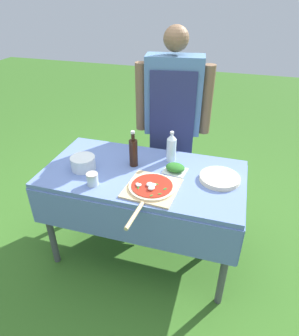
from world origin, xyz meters
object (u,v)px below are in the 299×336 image
mixing_tub (83,163)px  pizza_on_peel (151,188)px  oil_bottle (133,152)px  sauce_jar (93,180)px  water_bottle (171,147)px  person_cook (173,114)px  plate_stack (220,178)px  herb_container (175,168)px  prep_table (143,184)px

mixing_tub → pizza_on_peel: bearing=-11.9°
pizza_on_peel → oil_bottle: bearing=132.9°
oil_bottle → sauce_jar: bearing=-119.6°
pizza_on_peel → water_bottle: (0.03, 0.40, 0.09)m
oil_bottle → water_bottle: (0.24, 0.14, 0.00)m
person_cook → oil_bottle: size_ratio=6.12×
mixing_tub → plate_stack: mixing_tub is taller
mixing_tub → herb_container: bearing=13.4°
plate_stack → herb_container: bearing=175.6°
prep_table → oil_bottle: size_ratio=5.22×
person_cook → pizza_on_peel: person_cook is taller
prep_table → herb_container: 0.25m
person_cook → plate_stack: (0.45, -0.56, -0.18)m
prep_table → pizza_on_peel: size_ratio=2.44×
pizza_on_peel → sauce_jar: 0.38m
herb_container → plate_stack: 0.31m
mixing_tub → sauce_jar: bearing=-47.3°
oil_bottle → mixing_tub: oil_bottle is taller
oil_bottle → plate_stack: 0.61m
pizza_on_peel → mixing_tub: size_ratio=3.33×
oil_bottle → mixing_tub: size_ratio=1.56×
prep_table → herb_container: herb_container is taller
prep_table → plate_stack: size_ratio=5.20×
herb_container → sauce_jar: bearing=-146.9°
oil_bottle → plate_stack: (0.60, -0.02, -0.09)m
prep_table → herb_container: size_ratio=8.10×
herb_container → mixing_tub: 0.64m
herb_container → plate_stack: bearing=-4.4°
person_cook → mixing_tub: (-0.48, -0.68, -0.15)m
pizza_on_peel → plate_stack: (0.40, 0.24, 0.00)m
herb_container → water_bottle: bearing=114.2°
oil_bottle → water_bottle: 0.28m
water_bottle → herb_container: (0.06, -0.14, -0.08)m
person_cook → mixing_tub: bearing=46.6°
person_cook → herb_container: (0.14, -0.53, -0.17)m
water_bottle → mixing_tub: bearing=-152.9°
prep_table → mixing_tub: size_ratio=8.14×
pizza_on_peel → plate_stack: 0.46m
oil_bottle → herb_container: oil_bottle is taller
person_cook → plate_stack: 0.74m
mixing_tub → plate_stack: (0.92, 0.12, -0.03)m
water_bottle → sauce_jar: 0.61m
prep_table → pizza_on_peel: pizza_on_peel is taller
oil_bottle → plate_stack: bearing=-1.8°
herb_container → prep_table: bearing=-160.9°
plate_stack → sauce_jar: sauce_jar is taller
person_cook → plate_stack: bearing=120.3°
person_cook → oil_bottle: person_cook is taller
herb_container → mixing_tub: bearing=-166.6°
person_cook → oil_bottle: (-0.15, -0.54, -0.09)m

